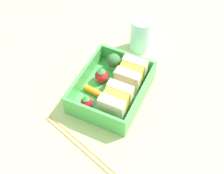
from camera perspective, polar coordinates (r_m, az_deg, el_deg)
ground_plane at (r=71.30cm, az=0.00°, el=-1.86°), size 120.00×120.00×2.00cm
bento_tray at (r=70.03cm, az=0.00°, el=-1.08°), size 17.85×14.13×1.20cm
bento_rim at (r=67.95cm, az=0.00°, el=0.29°), size 17.85×14.13×4.09cm
sandwich_left at (r=69.10cm, az=3.50°, el=2.25°), size 6.24×5.55×5.55cm
sandwich_center_left at (r=64.45cm, az=0.72°, el=-2.63°), size 6.24×5.55×5.55cm
broccoli_floret at (r=71.98cm, az=0.32°, el=4.79°), size 3.27×3.27×4.45cm
strawberry_left at (r=70.28cm, az=-1.95°, el=2.07°), size 3.10×3.10×3.70cm
carrot_stick_far_left at (r=68.73cm, az=-3.43°, el=-0.81°), size 2.06×4.73×1.44cm
strawberry_far_left at (r=66.11cm, az=-4.67°, el=-2.81°), size 2.70×2.70×3.30cm
chopstick_pair at (r=63.59cm, az=-5.84°, el=-10.34°), size 7.56×19.61×0.70cm
drinking_glass at (r=77.81cm, az=5.22°, el=9.55°), size 5.38×5.38×9.02cm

